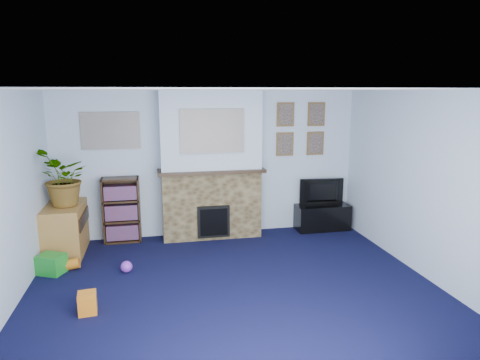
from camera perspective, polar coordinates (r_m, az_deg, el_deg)
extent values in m
cube|color=black|center=(5.38, -0.64, -14.54)|extent=(5.00, 4.50, 0.01)
cube|color=white|center=(4.82, -0.70, 11.97)|extent=(5.00, 4.50, 0.01)
cube|color=silver|center=(7.14, -4.10, 2.18)|extent=(5.00, 0.04, 2.40)
cube|color=silver|center=(2.90, 8.02, -12.36)|extent=(5.00, 0.04, 2.40)
cube|color=silver|center=(5.13, -29.29, -3.09)|extent=(0.04, 4.50, 2.40)
cube|color=silver|center=(5.95, 23.68, -0.70)|extent=(0.04, 4.50, 2.40)
cube|color=brown|center=(7.09, -3.81, -3.28)|extent=(1.60, 0.40, 1.10)
cube|color=brown|center=(6.88, -3.95, 6.43)|extent=(1.60, 0.40, 1.30)
cube|color=brown|center=(6.93, -3.84, 1.26)|extent=(1.72, 0.50, 0.05)
cube|color=brown|center=(6.95, -3.55, -5.55)|extent=(0.52, 0.08, 0.52)
cube|color=brown|center=(6.91, -3.50, -5.64)|extent=(0.44, 0.02, 0.44)
cube|color=gray|center=(6.66, -3.70, 6.53)|extent=(1.00, 0.03, 0.68)
cube|color=gray|center=(7.02, -16.87, 6.32)|extent=(0.90, 0.03, 0.58)
cube|color=brown|center=(7.32, 6.09, 8.67)|extent=(0.30, 0.03, 0.40)
cube|color=brown|center=(7.50, 10.14, 8.63)|extent=(0.30, 0.03, 0.40)
cube|color=brown|center=(7.36, 6.00, 4.78)|extent=(0.30, 0.03, 0.40)
cube|color=brown|center=(7.54, 10.00, 4.84)|extent=(0.30, 0.03, 0.40)
cube|color=black|center=(7.65, 10.91, -4.85)|extent=(0.93, 0.39, 0.44)
imported|color=black|center=(7.56, 10.98, -1.61)|extent=(0.79, 0.16, 0.45)
cube|color=black|center=(7.23, -15.43, -3.59)|extent=(0.58, 0.02, 1.05)
cube|color=black|center=(7.13, -17.71, -3.94)|extent=(0.03, 0.28, 1.05)
cube|color=black|center=(7.09, -13.28, -3.78)|extent=(0.03, 0.28, 1.05)
cube|color=black|center=(7.25, -15.28, -7.75)|extent=(0.56, 0.28, 0.03)
cube|color=black|center=(7.15, -15.42, -5.21)|extent=(0.56, 0.28, 0.03)
cube|color=black|center=(7.06, -15.57, -2.65)|extent=(0.56, 0.28, 0.03)
cube|color=black|center=(6.99, -15.72, 0.17)|extent=(0.56, 0.28, 0.03)
cube|color=black|center=(7.19, -15.35, -6.61)|extent=(0.50, 0.22, 0.24)
cube|color=black|center=(7.10, -15.49, -4.08)|extent=(0.50, 0.22, 0.24)
cube|color=black|center=(7.02, -15.63, -1.56)|extent=(0.50, 0.22, 0.22)
cube|color=#A17033|center=(6.92, -22.23, -6.23)|extent=(0.53, 0.95, 0.74)
imported|color=#26661E|center=(6.67, -22.42, 0.28)|extent=(0.70, 0.80, 0.84)
cube|color=gold|center=(6.89, -3.89, 2.00)|extent=(0.11, 0.06, 0.15)
cylinder|color=#B2BFC6|center=(6.94, -1.33, 2.18)|extent=(0.05, 0.05, 0.17)
sphere|color=gray|center=(6.84, -8.55, 1.79)|extent=(0.14, 0.14, 0.14)
cylinder|color=orange|center=(7.01, 1.47, 2.11)|extent=(0.06, 0.06, 0.11)
cube|color=#198C26|center=(6.31, -23.86, -10.12)|extent=(0.40, 0.37, 0.26)
sphere|color=purple|center=(6.03, -14.91, -11.00)|extent=(0.16, 0.16, 0.16)
cube|color=orange|center=(5.13, -19.67, -15.27)|extent=(0.21, 0.21, 0.24)
cylinder|color=orange|center=(6.36, -21.98, -10.47)|extent=(0.32, 0.14, 0.18)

